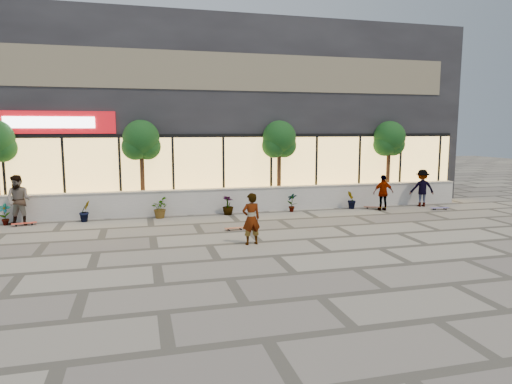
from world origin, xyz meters
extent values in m
plane|color=gray|center=(0.00, 0.00, 0.00)|extent=(80.00, 80.00, 0.00)
cube|color=silver|center=(0.00, 7.00, 0.50)|extent=(22.00, 0.35, 1.00)
cube|color=#B2AFA8|center=(0.00, 7.00, 1.02)|extent=(22.00, 0.42, 0.04)
cube|color=black|center=(0.00, 12.50, 4.25)|extent=(24.00, 9.00, 8.50)
cube|color=#F9C563|center=(0.00, 7.98, 1.70)|extent=(23.04, 0.05, 3.00)
cube|color=black|center=(0.00, 7.95, 3.25)|extent=(23.04, 0.08, 0.15)
cube|color=red|center=(-7.00, 7.93, 3.80)|extent=(5.00, 0.10, 0.90)
cube|color=white|center=(-7.00, 7.86, 3.80)|extent=(3.40, 0.06, 0.45)
cube|color=brown|center=(0.00, 7.98, 6.00)|extent=(21.60, 0.05, 1.60)
imported|color=#133E18|center=(-8.50, 6.45, 0.41)|extent=(0.43, 0.29, 0.81)
imported|color=#133E18|center=(-5.70, 6.45, 0.41)|extent=(0.57, 0.57, 0.81)
imported|color=#133E18|center=(-2.90, 6.45, 0.41)|extent=(0.68, 0.77, 0.81)
imported|color=#133E18|center=(-0.10, 6.45, 0.41)|extent=(0.64, 0.64, 0.81)
imported|color=#133E18|center=(2.70, 6.45, 0.41)|extent=(0.46, 0.35, 0.81)
imported|color=#133E18|center=(5.50, 6.45, 0.41)|extent=(0.55, 0.57, 0.81)
sphere|color=#133E18|center=(-8.75, 7.75, 2.81)|extent=(1.10, 1.10, 1.10)
cylinder|color=#452618|center=(-3.50, 7.70, 1.62)|extent=(0.18, 0.18, 3.24)
sphere|color=#133E18|center=(-3.50, 7.70, 3.17)|extent=(1.50, 1.50, 1.50)
sphere|color=#133E18|center=(-3.75, 7.65, 2.81)|extent=(1.10, 1.10, 1.10)
sphere|color=#133E18|center=(-3.25, 7.75, 2.81)|extent=(1.10, 1.10, 1.10)
cylinder|color=#452618|center=(2.50, 7.70, 1.62)|extent=(0.18, 0.18, 3.24)
sphere|color=#133E18|center=(2.50, 7.70, 3.17)|extent=(1.50, 1.50, 1.50)
sphere|color=#133E18|center=(2.25, 7.65, 2.81)|extent=(1.10, 1.10, 1.10)
sphere|color=#133E18|center=(2.75, 7.75, 2.81)|extent=(1.10, 1.10, 1.10)
cylinder|color=#452618|center=(8.00, 7.70, 1.62)|extent=(0.18, 0.18, 3.24)
sphere|color=#133E18|center=(8.00, 7.70, 3.17)|extent=(1.50, 1.50, 1.50)
sphere|color=#133E18|center=(7.75, 7.65, 2.81)|extent=(1.10, 1.10, 1.10)
sphere|color=#133E18|center=(8.25, 7.75, 2.81)|extent=(1.10, 1.10, 1.10)
imported|color=silver|center=(-0.35, 1.43, 0.80)|extent=(0.63, 0.46, 1.61)
imported|color=#887758|center=(-7.96, 6.30, 0.94)|extent=(1.06, 0.91, 1.87)
imported|color=silver|center=(6.66, 5.75, 0.78)|extent=(0.95, 0.46, 1.57)
imported|color=maroon|center=(8.95, 6.30, 0.85)|extent=(1.23, 0.90, 1.70)
cube|color=#9C5033|center=(-0.43, 3.53, 0.08)|extent=(0.73, 0.25, 0.02)
cylinder|color=black|center=(-0.22, 3.61, 0.03)|extent=(0.05, 0.03, 0.05)
cylinder|color=black|center=(-0.21, 3.48, 0.03)|extent=(0.05, 0.03, 0.05)
cylinder|color=black|center=(-0.66, 3.57, 0.03)|extent=(0.05, 0.03, 0.05)
cylinder|color=black|center=(-0.64, 3.44, 0.03)|extent=(0.05, 0.03, 0.05)
cube|color=#E93E2B|center=(-7.80, 6.20, 0.09)|extent=(0.88, 0.42, 0.02)
cylinder|color=black|center=(-7.57, 6.34, 0.03)|extent=(0.07, 0.05, 0.06)
cylinder|color=black|center=(-7.53, 6.19, 0.03)|extent=(0.07, 0.05, 0.06)
cylinder|color=black|center=(-8.08, 6.21, 0.03)|extent=(0.07, 0.05, 0.06)
cylinder|color=black|center=(-8.04, 6.06, 0.03)|extent=(0.07, 0.05, 0.06)
cube|color=brown|center=(6.44, 6.20, 0.09)|extent=(0.81, 0.56, 0.02)
cylinder|color=black|center=(6.69, 6.15, 0.03)|extent=(0.07, 0.05, 0.06)
cylinder|color=black|center=(6.62, 6.02, 0.03)|extent=(0.07, 0.05, 0.06)
cylinder|color=black|center=(6.25, 6.38, 0.03)|extent=(0.07, 0.05, 0.06)
cylinder|color=black|center=(6.18, 6.25, 0.03)|extent=(0.07, 0.05, 0.06)
cube|color=#554D8E|center=(9.18, 5.27, 0.09)|extent=(0.85, 0.28, 0.02)
cylinder|color=black|center=(9.44, 5.32, 0.03)|extent=(0.06, 0.04, 0.06)
cylinder|color=black|center=(9.43, 5.18, 0.03)|extent=(0.06, 0.04, 0.06)
cylinder|color=black|center=(8.93, 5.37, 0.03)|extent=(0.06, 0.04, 0.06)
cylinder|color=black|center=(8.92, 5.22, 0.03)|extent=(0.06, 0.04, 0.06)
camera|label=1|loc=(-3.63, -11.90, 3.53)|focal=32.00mm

